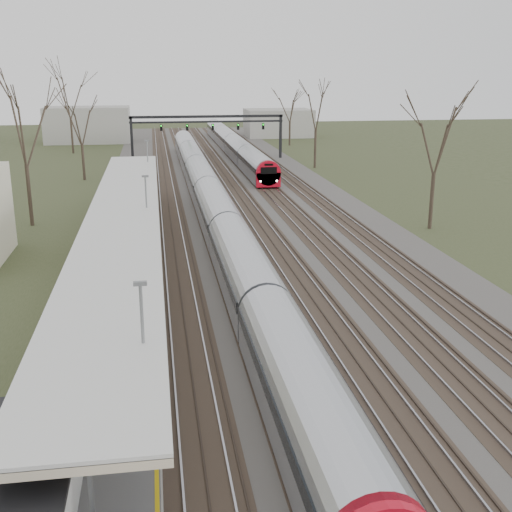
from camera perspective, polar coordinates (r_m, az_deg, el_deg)
The scene contains 8 objects.
track_bed at distance 60.81m, azimuth -1.87°, elevation 4.87°, with size 24.00×160.00×0.22m.
platform at distance 43.27m, azimuth -11.23°, elevation 0.45°, with size 3.50×69.00×1.00m, color #9E9B93.
canopy at distance 38.07m, azimuth -11.72°, elevation 3.59°, with size 4.10×50.00×3.11m.
signal_gantry at distance 89.74m, azimuth -4.34°, elevation 11.63°, with size 21.00×0.59×6.08m.
tree_west_far at distance 53.24m, azimuth -20.06°, elevation 10.94°, with size 5.50×5.50×11.33m.
tree_east_far at distance 50.99m, azimuth 15.77°, elevation 10.29°, with size 5.00×5.00×10.30m.
train_near at distance 57.09m, azimuth -4.23°, elevation 5.53°, with size 2.62×90.21×3.05m.
train_far at distance 96.06m, azimuth -2.04°, elevation 9.91°, with size 2.62×60.21×3.05m.
Camera 1 is at (-7.13, -4.16, 12.04)m, focal length 45.00 mm.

